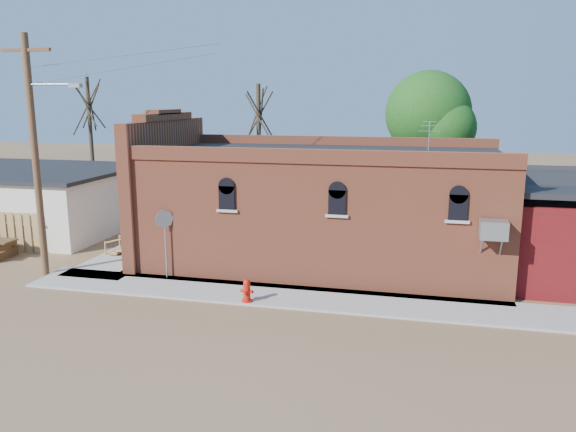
% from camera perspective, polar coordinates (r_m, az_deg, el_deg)
% --- Properties ---
extents(ground, '(120.00, 120.00, 0.00)m').
position_cam_1_polar(ground, '(19.04, -5.13, -8.79)').
color(ground, brown).
rests_on(ground, ground).
extents(sidewalk_south, '(19.00, 2.20, 0.08)m').
position_cam_1_polar(sidewalk_south, '(19.45, -0.04, -8.17)').
color(sidewalk_south, '#9E9991').
rests_on(sidewalk_south, ground).
extents(sidewalk_west, '(2.60, 10.00, 0.08)m').
position_cam_1_polar(sidewalk_west, '(26.69, -13.96, -2.97)').
color(sidewalk_west, '#9E9991').
rests_on(sidewalk_west, ground).
extents(brick_bar, '(16.40, 7.97, 6.30)m').
position_cam_1_polar(brick_bar, '(23.16, 2.92, 0.98)').
color(brick_bar, '#AC5134').
rests_on(brick_bar, ground).
extents(red_shed, '(5.40, 6.40, 4.30)m').
position_cam_1_polar(red_shed, '(23.54, 27.24, -0.33)').
color(red_shed, '#570F12').
rests_on(red_shed, ground).
extents(utility_pole, '(3.12, 0.26, 9.00)m').
position_cam_1_polar(utility_pole, '(22.87, -24.22, 5.98)').
color(utility_pole, '#4F321F').
rests_on(utility_pole, ground).
extents(tree_bare_near, '(2.80, 2.80, 7.65)m').
position_cam_1_polar(tree_bare_near, '(31.15, -3.02, 10.46)').
color(tree_bare_near, '#423425').
rests_on(tree_bare_near, ground).
extents(tree_bare_far, '(2.80, 2.80, 8.16)m').
position_cam_1_polar(tree_bare_far, '(36.65, -19.60, 10.63)').
color(tree_bare_far, '#423425').
rests_on(tree_bare_far, ground).
extents(tree_leafy, '(4.40, 4.40, 8.15)m').
position_cam_1_polar(tree_leafy, '(30.40, 14.04, 10.04)').
color(tree_leafy, '#423425').
rests_on(tree_leafy, ground).
extents(fire_hydrant, '(0.46, 0.45, 0.78)m').
position_cam_1_polar(fire_hydrant, '(18.79, -4.20, -7.57)').
color(fire_hydrant, red).
rests_on(fire_hydrant, sidewalk_south).
extents(stop_sign, '(0.54, 0.55, 2.62)m').
position_cam_1_polar(stop_sign, '(21.30, -12.42, -0.93)').
color(stop_sign, '#97989D').
rests_on(stop_sign, sidewalk_south).
extents(trash_barrel, '(0.72, 0.72, 0.91)m').
position_cam_1_polar(trash_barrel, '(26.02, -15.64, -2.31)').
color(trash_barrel, navy).
rests_on(trash_barrel, sidewalk_west).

